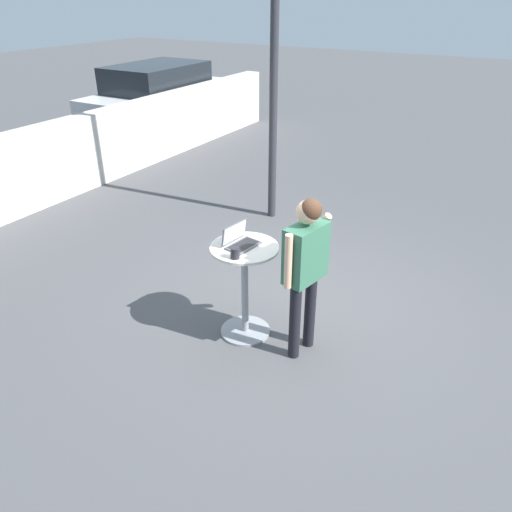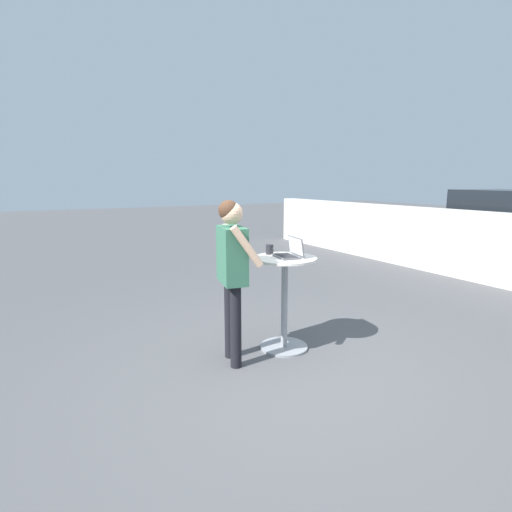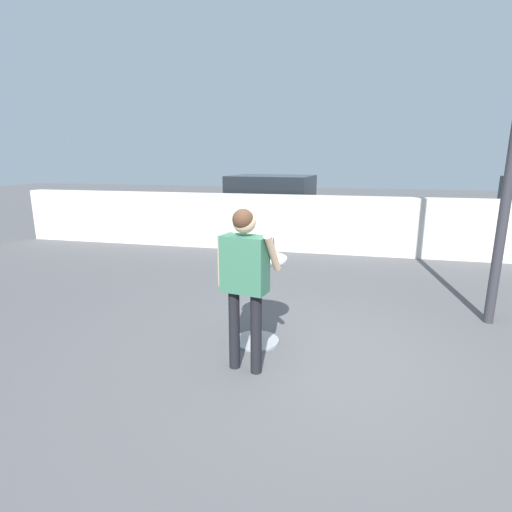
{
  "view_description": "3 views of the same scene",
  "coord_description": "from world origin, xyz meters",
  "px_view_note": "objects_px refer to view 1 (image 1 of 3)",
  "views": [
    {
      "loc": [
        -4.2,
        -1.93,
        3.22
      ],
      "look_at": [
        -0.75,
        0.09,
        1.05
      ],
      "focal_mm": 35.0,
      "sensor_mm": 36.0,
      "label": 1
    },
    {
      "loc": [
        2.86,
        -1.96,
        1.81
      ],
      "look_at": [
        -0.78,
        0.08,
        1.02
      ],
      "focal_mm": 28.0,
      "sensor_mm": 36.0,
      "label": 2
    },
    {
      "loc": [
        0.37,
        -3.84,
        2.08
      ],
      "look_at": [
        -0.54,
        0.09,
        1.08
      ],
      "focal_mm": 28.0,
      "sensor_mm": 36.0,
      "label": 3
    }
  ],
  "objects_px": {
    "laptop": "(240,241)",
    "parked_car_near_street": "(163,100)",
    "coffee_mug": "(235,253)",
    "standing_person": "(306,259)",
    "cafe_table": "(245,283)"
  },
  "relations": [
    {
      "from": "laptop",
      "to": "coffee_mug",
      "type": "xyz_separation_m",
      "value": [
        -0.24,
        -0.1,
        0.01
      ]
    },
    {
      "from": "cafe_table",
      "to": "laptop",
      "type": "relative_size",
      "value": 2.77
    },
    {
      "from": "laptop",
      "to": "coffee_mug",
      "type": "distance_m",
      "value": 0.26
    },
    {
      "from": "cafe_table",
      "to": "parked_car_near_street",
      "type": "relative_size",
      "value": 0.24
    },
    {
      "from": "laptop",
      "to": "parked_car_near_street",
      "type": "distance_m",
      "value": 8.11
    },
    {
      "from": "cafe_table",
      "to": "parked_car_near_street",
      "type": "xyz_separation_m",
      "value": [
        5.74,
        5.79,
        0.25
      ]
    },
    {
      "from": "laptop",
      "to": "parked_car_near_street",
      "type": "relative_size",
      "value": 0.09
    },
    {
      "from": "parked_car_near_street",
      "to": "cafe_table",
      "type": "bearing_deg",
      "value": -134.73
    },
    {
      "from": "cafe_table",
      "to": "parked_car_near_street",
      "type": "height_order",
      "value": "parked_car_near_street"
    },
    {
      "from": "cafe_table",
      "to": "coffee_mug",
      "type": "xyz_separation_m",
      "value": [
        -0.24,
        -0.05,
        0.46
      ]
    },
    {
      "from": "parked_car_near_street",
      "to": "standing_person",
      "type": "bearing_deg",
      "value": -131.62
    },
    {
      "from": "laptop",
      "to": "parked_car_near_street",
      "type": "xyz_separation_m",
      "value": [
        5.73,
        5.74,
        -0.21
      ]
    },
    {
      "from": "laptop",
      "to": "cafe_table",
      "type": "bearing_deg",
      "value": -97.26
    },
    {
      "from": "cafe_table",
      "to": "laptop",
      "type": "xyz_separation_m",
      "value": [
        0.01,
        0.05,
        0.46
      ]
    },
    {
      "from": "coffee_mug",
      "to": "standing_person",
      "type": "bearing_deg",
      "value": -65.63
    }
  ]
}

